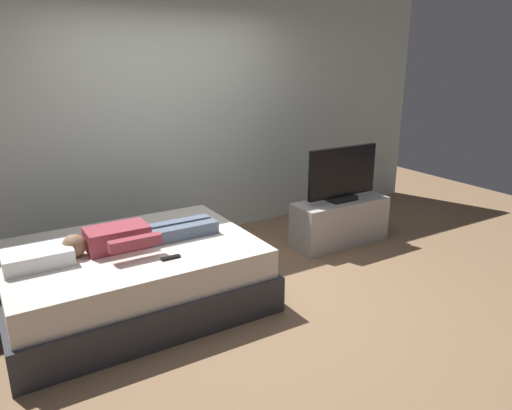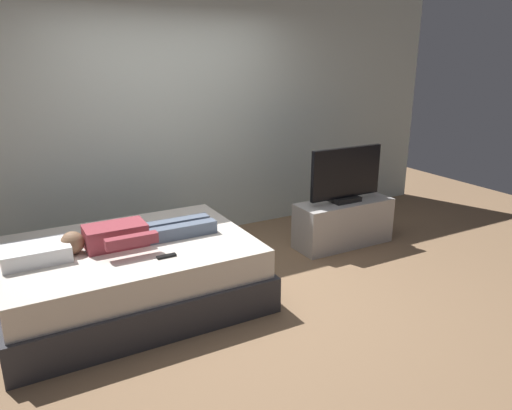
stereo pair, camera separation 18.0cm
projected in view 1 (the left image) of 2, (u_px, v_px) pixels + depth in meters
name	position (u px, v px, depth m)	size (l,w,h in m)	color
ground_plane	(243.00, 296.00, 4.22)	(10.00, 10.00, 0.00)	#8C6B4C
back_wall	(198.00, 113.00, 5.36)	(6.40, 0.10, 2.80)	silver
bed	(133.00, 277.00, 3.99)	(2.03, 1.48, 0.54)	#333338
pillow	(37.00, 257.00, 3.55)	(0.48, 0.34, 0.12)	white
person	(134.00, 236.00, 3.89)	(1.26, 0.46, 0.18)	#993842
remote	(171.00, 258.00, 3.66)	(0.15, 0.04, 0.02)	black
tv_stand	(340.00, 222.00, 5.33)	(1.10, 0.40, 0.50)	#B7B2AD
tv	(342.00, 175.00, 5.17)	(0.88, 0.20, 0.59)	black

